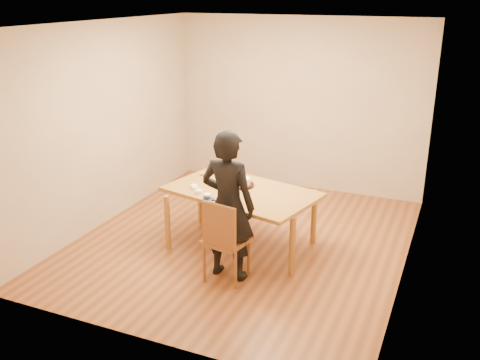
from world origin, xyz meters
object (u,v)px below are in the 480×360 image
at_px(dining_table, 242,192).
at_px(person, 228,206).
at_px(cake, 242,182).
at_px(dining_chair, 227,241).
at_px(cake_plate, 242,185).

relative_size(dining_table, person, 1.05).
relative_size(dining_table, cake, 8.05).
bearing_deg(cake, dining_chair, -77.19).
height_order(dining_chair, person, person).
height_order(dining_chair, cake_plate, cake_plate).
height_order(dining_table, dining_chair, dining_table).
bearing_deg(dining_table, cake, 126.36).
distance_m(dining_chair, cake, 1.00).
xyz_separation_m(dining_table, dining_chair, (0.15, -0.78, -0.28)).
height_order(dining_table, person, person).
bearing_deg(person, cake, -74.19).
xyz_separation_m(dining_table, cake_plate, (-0.06, 0.13, 0.03)).
relative_size(dining_chair, person, 0.26).
bearing_deg(person, dining_chair, 92.36).
relative_size(cake, person, 0.13).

